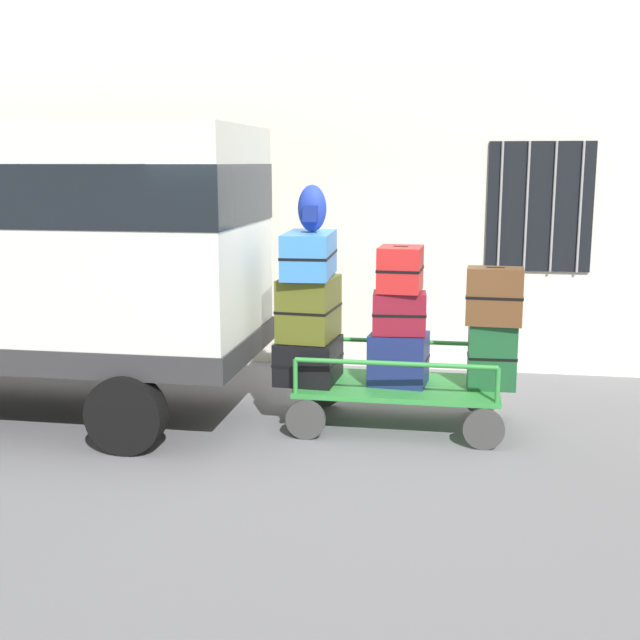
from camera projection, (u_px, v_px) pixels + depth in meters
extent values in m
plane|color=slate|center=(319.00, 424.00, 7.93)|extent=(40.00, 40.00, 0.00)
cube|color=silver|center=(354.00, 163.00, 9.87)|extent=(12.00, 0.30, 5.00)
cube|color=black|center=(209.00, 204.00, 10.10)|extent=(1.20, 0.04, 1.50)
cylinder|color=gray|center=(173.00, 204.00, 10.14)|extent=(0.03, 0.03, 1.50)
cylinder|color=gray|center=(196.00, 204.00, 10.09)|extent=(0.03, 0.03, 1.50)
cylinder|color=gray|center=(219.00, 204.00, 10.04)|extent=(0.03, 0.03, 1.50)
cylinder|color=gray|center=(243.00, 204.00, 9.99)|extent=(0.03, 0.03, 1.50)
cube|color=black|center=(540.00, 207.00, 9.44)|extent=(1.20, 0.04, 1.50)
cylinder|color=gray|center=(500.00, 207.00, 9.47)|extent=(0.03, 0.03, 1.50)
cylinder|color=gray|center=(527.00, 207.00, 9.42)|extent=(0.03, 0.03, 1.50)
cylinder|color=gray|center=(553.00, 207.00, 9.37)|extent=(0.03, 0.03, 1.50)
cylinder|color=gray|center=(580.00, 207.00, 9.32)|extent=(0.03, 0.03, 1.50)
cube|color=silver|center=(10.00, 241.00, 7.99)|extent=(4.84, 1.90, 2.20)
cube|color=black|center=(6.00, 193.00, 7.90)|extent=(4.86, 1.92, 0.55)
cube|color=#2D2D30|center=(17.00, 338.00, 8.18)|extent=(4.88, 1.94, 0.24)
cylinder|color=black|center=(126.00, 414.00, 7.08)|extent=(0.70, 0.22, 0.70)
cube|color=#2D8438|center=(398.00, 386.00, 7.80)|extent=(1.90, 1.02, 0.05)
cylinder|color=#383838|center=(484.00, 429.00, 7.20)|extent=(0.37, 0.06, 0.37)
cylinder|color=#383838|center=(481.00, 396.00, 8.22)|extent=(0.37, 0.06, 0.37)
cylinder|color=#383838|center=(306.00, 420.00, 7.46)|extent=(0.37, 0.06, 0.37)
cylinder|color=#383838|center=(325.00, 389.00, 8.49)|extent=(0.37, 0.06, 0.37)
cylinder|color=#2D8438|center=(498.00, 385.00, 7.16)|extent=(0.04, 0.04, 0.32)
cylinder|color=#2D8438|center=(494.00, 360.00, 8.07)|extent=(0.04, 0.04, 0.32)
cylinder|color=#2D8438|center=(295.00, 376.00, 7.47)|extent=(0.04, 0.04, 0.32)
cylinder|color=#2D8438|center=(313.00, 353.00, 8.37)|extent=(0.04, 0.04, 0.32)
cylinder|color=#2D8438|center=(395.00, 364.00, 7.28)|extent=(1.82, 0.04, 0.04)
cylinder|color=#2D8438|center=(402.00, 341.00, 8.19)|extent=(1.82, 0.04, 0.04)
cube|color=black|center=(309.00, 360.00, 7.89)|extent=(0.59, 0.69, 0.41)
cube|color=black|center=(309.00, 360.00, 7.89)|extent=(0.60, 0.70, 0.02)
cube|color=black|center=(309.00, 340.00, 7.85)|extent=(0.16, 0.04, 0.02)
cube|color=#4C5119|center=(309.00, 308.00, 7.82)|extent=(0.54, 0.71, 0.59)
cube|color=black|center=(309.00, 308.00, 7.82)|extent=(0.56, 0.72, 0.02)
cube|color=black|center=(309.00, 278.00, 7.77)|extent=(0.16, 0.04, 0.02)
cube|color=#3372C6|center=(309.00, 254.00, 7.74)|extent=(0.47, 0.89, 0.42)
cube|color=black|center=(309.00, 254.00, 7.74)|extent=(0.48, 0.90, 0.02)
cube|color=black|center=(309.00, 233.00, 7.70)|extent=(0.15, 0.04, 0.02)
cube|color=navy|center=(399.00, 359.00, 7.76)|extent=(0.57, 0.48, 0.49)
cube|color=black|center=(399.00, 359.00, 7.76)|extent=(0.58, 0.49, 0.02)
cube|color=black|center=(399.00, 334.00, 7.71)|extent=(0.16, 0.04, 0.02)
cube|color=maroon|center=(399.00, 313.00, 7.65)|extent=(0.52, 0.37, 0.39)
cube|color=black|center=(399.00, 313.00, 7.65)|extent=(0.53, 0.38, 0.02)
cube|color=black|center=(400.00, 293.00, 7.62)|extent=(0.16, 0.04, 0.02)
cube|color=#B21E1E|center=(400.00, 269.00, 7.60)|extent=(0.41, 0.49, 0.42)
cube|color=black|center=(400.00, 269.00, 7.60)|extent=(0.42, 0.50, 0.02)
cube|color=black|center=(401.00, 247.00, 7.57)|extent=(0.14, 0.04, 0.02)
cube|color=#194C28|center=(492.00, 357.00, 7.58)|extent=(0.45, 0.26, 0.61)
cube|color=black|center=(492.00, 357.00, 7.58)|extent=(0.46, 0.28, 0.02)
cube|color=black|center=(493.00, 325.00, 7.52)|extent=(0.15, 0.04, 0.02)
cube|color=brown|center=(495.00, 296.00, 7.45)|extent=(0.52, 0.33, 0.52)
cube|color=black|center=(495.00, 296.00, 7.45)|extent=(0.53, 0.34, 0.02)
cube|color=black|center=(496.00, 268.00, 7.40)|extent=(0.16, 0.04, 0.02)
ellipsoid|color=navy|center=(312.00, 208.00, 7.64)|extent=(0.27, 0.19, 0.44)
cube|color=navy|center=(310.00, 214.00, 7.56)|extent=(0.14, 0.06, 0.15)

